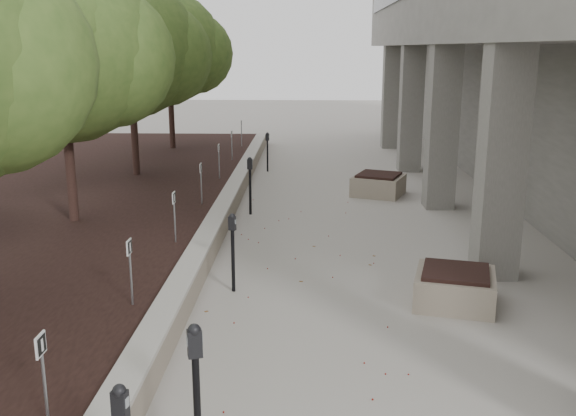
# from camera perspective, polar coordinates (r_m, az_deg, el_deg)

# --- Properties ---
(retaining_wall) EXTENTS (0.39, 26.00, 0.50)m
(retaining_wall) POSITION_cam_1_polar(r_m,az_deg,el_deg) (14.47, -5.92, -0.69)
(retaining_wall) COLOR #9F927E
(retaining_wall) RESTS_ON ground
(planting_bed) EXTENTS (7.00, 26.00, 0.40)m
(planting_bed) POSITION_cam_1_polar(r_m,az_deg,el_deg) (15.41, -19.58, -0.72)
(planting_bed) COLOR black
(planting_bed) RESTS_ON ground
(crabapple_tree_3) EXTENTS (4.60, 4.00, 5.44)m
(crabapple_tree_3) POSITION_cam_1_polar(r_m,az_deg,el_deg) (13.79, -19.34, 9.97)
(crabapple_tree_3) COLOR #3F5F24
(crabapple_tree_3) RESTS_ON planting_bed
(crabapple_tree_4) EXTENTS (4.60, 4.00, 5.44)m
(crabapple_tree_4) POSITION_cam_1_polar(r_m,az_deg,el_deg) (18.54, -13.79, 11.21)
(crabapple_tree_4) COLOR #3F5F24
(crabapple_tree_4) RESTS_ON planting_bed
(crabapple_tree_5) EXTENTS (4.60, 4.00, 5.44)m
(crabapple_tree_5) POSITION_cam_1_polar(r_m,az_deg,el_deg) (23.40, -10.50, 11.89)
(crabapple_tree_5) COLOR #3F5F24
(crabapple_tree_5) RESTS_ON planting_bed
(parking_sign_2) EXTENTS (0.04, 0.22, 0.96)m
(parking_sign_2) POSITION_cam_1_polar(r_m,az_deg,el_deg) (6.64, -20.87, -14.20)
(parking_sign_2) COLOR black
(parking_sign_2) RESTS_ON planting_bed
(parking_sign_3) EXTENTS (0.04, 0.22, 0.96)m
(parking_sign_3) POSITION_cam_1_polar(r_m,az_deg,el_deg) (9.23, -13.83, -5.59)
(parking_sign_3) COLOR black
(parking_sign_3) RESTS_ON planting_bed
(parking_sign_4) EXTENTS (0.04, 0.22, 0.96)m
(parking_sign_4) POSITION_cam_1_polar(r_m,az_deg,el_deg) (12.02, -10.06, -0.81)
(parking_sign_4) COLOR black
(parking_sign_4) RESTS_ON planting_bed
(parking_sign_5) EXTENTS (0.04, 0.22, 0.96)m
(parking_sign_5) POSITION_cam_1_polar(r_m,az_deg,el_deg) (14.89, -7.73, 2.15)
(parking_sign_5) COLOR black
(parking_sign_5) RESTS_ON planting_bed
(parking_sign_6) EXTENTS (0.04, 0.22, 0.96)m
(parking_sign_6) POSITION_cam_1_polar(r_m,az_deg,el_deg) (17.80, -6.16, 4.15)
(parking_sign_6) COLOR black
(parking_sign_6) RESTS_ON planting_bed
(parking_sign_7) EXTENTS (0.04, 0.22, 0.96)m
(parking_sign_7) POSITION_cam_1_polar(r_m,az_deg,el_deg) (20.74, -5.02, 5.59)
(parking_sign_7) COLOR black
(parking_sign_7) RESTS_ON planting_bed
(parking_sign_8) EXTENTS (0.04, 0.22, 0.96)m
(parking_sign_8) POSITION_cam_1_polar(r_m,az_deg,el_deg) (23.69, -4.16, 6.66)
(parking_sign_8) COLOR black
(parking_sign_8) RESTS_ON planting_bed
(parking_meter_2) EXTENTS (0.18, 0.15, 1.54)m
(parking_meter_2) POSITION_cam_1_polar(r_m,az_deg,el_deg) (6.20, -8.11, -16.66)
(parking_meter_2) COLOR black
(parking_meter_2) RESTS_ON ground
(parking_meter_3) EXTENTS (0.15, 0.12, 1.33)m
(parking_meter_3) POSITION_cam_1_polar(r_m,az_deg,el_deg) (10.52, -4.93, -3.99)
(parking_meter_3) COLOR black
(parking_meter_3) RESTS_ON ground
(parking_meter_4) EXTENTS (0.15, 0.11, 1.40)m
(parking_meter_4) POSITION_cam_1_polar(r_m,az_deg,el_deg) (15.38, -3.39, 1.97)
(parking_meter_4) COLOR black
(parking_meter_4) RESTS_ON ground
(parking_meter_5) EXTENTS (0.15, 0.12, 1.28)m
(parking_meter_5) POSITION_cam_1_polar(r_m,az_deg,el_deg) (20.82, -1.84, 5.00)
(parking_meter_5) COLOR black
(parking_meter_5) RESTS_ON ground
(planter_front) EXTENTS (1.45, 1.45, 0.56)m
(planter_front) POSITION_cam_1_polar(r_m,az_deg,el_deg) (10.44, 14.63, -6.81)
(planter_front) COLOR #9F927E
(planter_front) RESTS_ON ground
(planter_back) EXTENTS (1.63, 1.63, 0.59)m
(planter_back) POSITION_cam_1_polar(r_m,az_deg,el_deg) (17.69, 8.05, 2.11)
(planter_back) COLOR #9F927E
(planter_back) RESTS_ON ground
(berry_scatter) EXTENTS (3.30, 14.10, 0.02)m
(berry_scatter) POSITION_cam_1_polar(r_m,az_deg,el_deg) (10.61, 0.55, -7.55)
(berry_scatter) COLOR maroon
(berry_scatter) RESTS_ON ground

